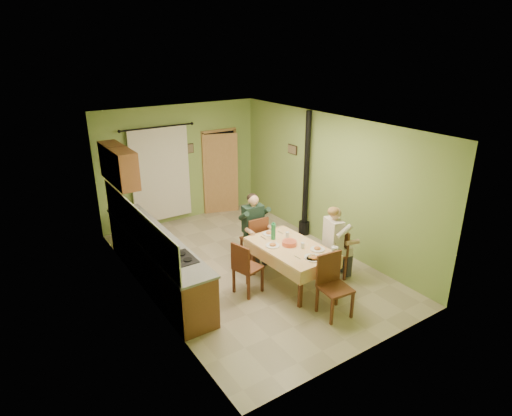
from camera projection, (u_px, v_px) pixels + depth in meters
floor at (248, 266)px, 8.41m from camera, size 4.00×6.00×0.01m
room_shell at (248, 178)px, 7.75m from camera, size 4.04×6.04×2.82m
kitchen_run at (156, 259)px, 7.66m from camera, size 0.64×3.64×1.56m
upper_cabinets at (118, 165)px, 8.09m from camera, size 0.35×1.40×0.70m
curtain at (161, 174)px, 9.92m from camera, size 1.70×0.07×2.22m
doorway at (221, 172)px, 10.82m from camera, size 0.96×0.31×2.15m
dining_table at (290, 265)px, 7.68m from camera, size 1.03×1.64×0.76m
tableware at (296, 245)px, 7.46m from camera, size 0.81×1.60×0.33m
chair_far at (254, 248)px, 8.51m from camera, size 0.45×0.45×0.99m
chair_near at (334, 298)px, 6.84m from camera, size 0.50×0.50×1.02m
chair_right at (333, 263)px, 7.92m from camera, size 0.47×0.47×0.95m
chair_left at (247, 278)px, 7.45m from camera, size 0.50×0.50×0.97m
man_far at (254, 221)px, 8.31m from camera, size 0.60×0.48×1.39m
man_right at (335, 235)px, 7.71m from camera, size 0.55×0.63×1.39m
stove_flue at (306, 192)px, 9.48m from camera, size 0.24×0.24×2.80m
picture_back at (190, 148)px, 10.21m from camera, size 0.19×0.03×0.23m
picture_right at (292, 149)px, 9.68m from camera, size 0.03×0.31×0.21m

